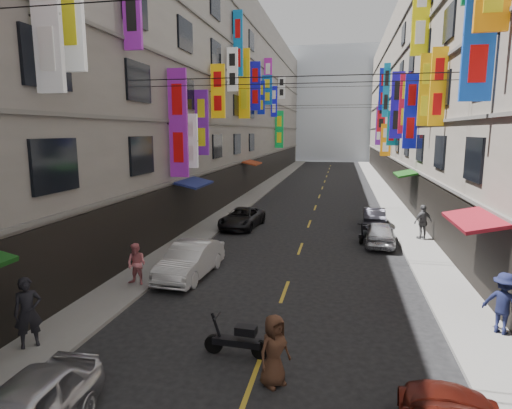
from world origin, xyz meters
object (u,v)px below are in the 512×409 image
at_px(car_left_far, 242,218).
at_px(car_right_mid, 380,233).
at_px(car_left_mid, 190,260).
at_px(scooter_crossing, 238,340).
at_px(scooter_far_right, 364,233).
at_px(pedestrian_lnear, 28,312).
at_px(pedestrian_rfar, 423,222).
at_px(car_right_far, 374,217).
at_px(pedestrian_rnear, 504,303).
at_px(pedestrian_crossing, 274,350).
at_px(pedestrian_lfar, 137,264).

height_order(car_left_far, car_right_mid, car_right_mid).
bearing_deg(car_left_mid, car_left_far, 93.84).
bearing_deg(scooter_crossing, car_left_far, 15.79).
height_order(scooter_far_right, car_left_mid, car_left_mid).
relative_size(scooter_crossing, car_left_mid, 0.42).
xyz_separation_m(car_left_far, car_right_mid, (8.00, -2.63, 0.03)).
height_order(pedestrian_lnear, pedestrian_rfar, pedestrian_lnear).
relative_size(scooter_far_right, car_right_far, 0.48).
bearing_deg(scooter_crossing, pedestrian_rfar, -23.87).
distance_m(scooter_far_right, car_left_far, 7.51).
distance_m(car_right_far, pedestrian_rfar, 4.03).
bearing_deg(pedestrian_rnear, car_left_mid, 19.86).
xyz_separation_m(car_left_far, car_right_far, (8.00, 2.00, 0.00)).
bearing_deg(car_left_far, pedestrian_rfar, -1.76).
xyz_separation_m(scooter_far_right, pedestrian_crossing, (-2.72, -14.07, 0.42)).
relative_size(scooter_crossing, car_right_mid, 0.48).
xyz_separation_m(pedestrian_rfar, pedestrian_crossing, (-5.79, -14.75, -0.20)).
bearing_deg(car_right_far, scooter_crossing, 76.87).
relative_size(car_left_mid, car_right_mid, 1.14).
distance_m(car_left_mid, car_right_far, 13.79).
height_order(scooter_crossing, scooter_far_right, same).
distance_m(car_left_far, pedestrian_lnear, 15.90).
xyz_separation_m(scooter_far_right, pedestrian_rfar, (3.07, 0.68, 0.61)).
bearing_deg(car_left_mid, pedestrian_crossing, -52.47).
height_order(car_left_mid, car_right_far, car_left_mid).
height_order(car_left_far, pedestrian_crossing, pedestrian_crossing).
height_order(scooter_far_right, pedestrian_lfar, pedestrian_lfar).
bearing_deg(car_left_far, car_right_far, 19.32).
xyz_separation_m(car_left_mid, car_right_mid, (8.00, 6.60, -0.07)).
height_order(car_left_far, pedestrian_rnear, pedestrian_rnear).
distance_m(car_left_mid, pedestrian_lnear, 6.88).
relative_size(car_left_mid, pedestrian_lfar, 2.66).
distance_m(pedestrian_lnear, pedestrian_lfar, 5.00).
distance_m(car_right_mid, pedestrian_crossing, 13.83).
distance_m(car_left_far, pedestrian_rfar, 10.40).
bearing_deg(car_left_mid, pedestrian_rnear, -12.71).
relative_size(pedestrian_rfar, pedestrian_crossing, 1.09).
distance_m(pedestrian_lnear, pedestrian_rfar, 19.12).
bearing_deg(car_right_mid, pedestrian_lfar, 43.94).
distance_m(car_left_mid, car_right_mid, 10.37).
xyz_separation_m(car_left_mid, car_right_far, (8.00, 11.23, -0.10)).
bearing_deg(pedestrian_crossing, car_left_far, 57.63).
xyz_separation_m(scooter_crossing, car_right_mid, (4.60, 12.30, 0.19)).
distance_m(scooter_crossing, pedestrian_rfar, 15.33).
bearing_deg(car_right_far, car_left_mid, 56.61).
relative_size(scooter_crossing, scooter_far_right, 1.02).
xyz_separation_m(pedestrian_rnear, pedestrian_rfar, (-0.29, 11.11, 0.04)).
bearing_deg(pedestrian_lfar, car_right_far, 61.66).
bearing_deg(pedestrian_rfar, car_right_far, -84.89).
bearing_deg(car_left_mid, pedestrian_lnear, -104.76).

